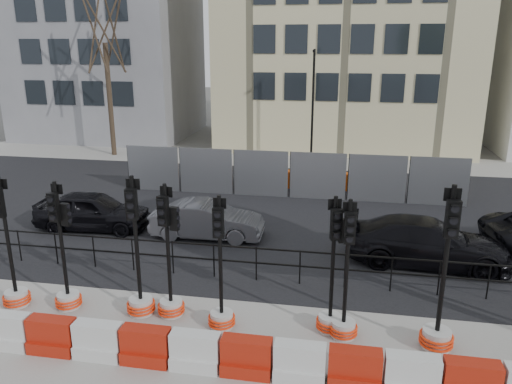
% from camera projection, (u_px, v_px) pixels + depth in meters
% --- Properties ---
extents(ground, '(120.00, 120.00, 0.00)m').
position_uv_depth(ground, '(248.00, 302.00, 12.69)').
color(ground, '#51514C').
rests_on(ground, ground).
extents(sidewalk_near, '(40.00, 6.00, 0.02)m').
position_uv_depth(sidewalk_near, '(219.00, 377.00, 9.86)').
color(sidewalk_near, gray).
rests_on(sidewalk_near, ground).
extents(road, '(40.00, 14.00, 0.03)m').
position_uv_depth(road, '(283.00, 213.00, 19.28)').
color(road, black).
rests_on(road, ground).
extents(sidewalk_far, '(40.00, 4.00, 0.02)m').
position_uv_depth(sidewalk_far, '(303.00, 160.00, 27.76)').
color(sidewalk_far, gray).
rests_on(sidewalk_far, ground).
extents(building_grey, '(11.00, 9.06, 14.00)m').
position_uv_depth(building_grey, '(107.00, 32.00, 33.74)').
color(building_grey, gray).
rests_on(building_grey, ground).
extents(kerb_railing, '(18.00, 0.04, 1.00)m').
position_uv_depth(kerb_railing, '(256.00, 258.00, 13.62)').
color(kerb_railing, black).
rests_on(kerb_railing, ground).
extents(heras_fencing, '(14.33, 1.72, 2.00)m').
position_uv_depth(heras_fencing, '(280.00, 177.00, 21.72)').
color(heras_fencing, gray).
rests_on(heras_fencing, ground).
extents(lamp_post_far, '(0.12, 0.56, 6.00)m').
position_uv_depth(lamp_post_far, '(313.00, 105.00, 25.79)').
color(lamp_post_far, black).
rests_on(lamp_post_far, ground).
extents(tree_bare_far, '(2.00, 2.00, 9.00)m').
position_uv_depth(tree_bare_far, '(104.00, 36.00, 27.23)').
color(tree_bare_far, '#473828').
rests_on(tree_bare_far, ground).
extents(barrier_row, '(16.75, 0.50, 0.80)m').
position_uv_depth(barrier_row, '(221.00, 355.00, 9.95)').
color(barrier_row, '#AA260D').
rests_on(barrier_row, ground).
extents(traffic_signal_a, '(0.66, 0.66, 3.38)m').
position_uv_depth(traffic_signal_a, '(14.00, 281.00, 12.32)').
color(traffic_signal_a, silver).
rests_on(traffic_signal_a, ground).
extents(traffic_signal_b, '(0.65, 0.65, 3.28)m').
position_uv_depth(traffic_signal_b, '(66.00, 280.00, 12.19)').
color(traffic_signal_b, silver).
rests_on(traffic_signal_b, ground).
extents(traffic_signal_c, '(0.69, 0.69, 3.48)m').
position_uv_depth(traffic_signal_c, '(140.00, 287.00, 11.94)').
color(traffic_signal_c, silver).
rests_on(traffic_signal_c, ground).
extents(traffic_signal_d, '(0.65, 0.65, 3.32)m').
position_uv_depth(traffic_signal_d, '(170.00, 286.00, 11.85)').
color(traffic_signal_d, silver).
rests_on(traffic_signal_d, ground).
extents(traffic_signal_e, '(0.63, 0.63, 3.21)m').
position_uv_depth(traffic_signal_e, '(221.00, 302.00, 11.39)').
color(traffic_signal_e, silver).
rests_on(traffic_signal_e, ground).
extents(traffic_signal_f, '(0.64, 0.64, 3.24)m').
position_uv_depth(traffic_signal_f, '(332.00, 301.00, 11.21)').
color(traffic_signal_f, silver).
rests_on(traffic_signal_f, ground).
extents(traffic_signal_g, '(0.64, 0.64, 3.25)m').
position_uv_depth(traffic_signal_g, '(344.00, 311.00, 11.00)').
color(traffic_signal_g, silver).
rests_on(traffic_signal_g, ground).
extents(traffic_signal_h, '(0.73, 0.73, 3.68)m').
position_uv_depth(traffic_signal_h, '(439.00, 317.00, 10.56)').
color(traffic_signal_h, silver).
rests_on(traffic_signal_h, ground).
extents(car_a, '(2.07, 4.16, 1.35)m').
position_uv_depth(car_a, '(93.00, 211.00, 17.47)').
color(car_a, black).
rests_on(car_a, ground).
extents(car_b, '(1.55, 3.85, 1.24)m').
position_uv_depth(car_b, '(207.00, 220.00, 16.72)').
color(car_b, '#48494D').
rests_on(car_b, ground).
extents(car_c, '(2.43, 4.94, 1.37)m').
position_uv_depth(car_c, '(427.00, 242.00, 14.72)').
color(car_c, black).
rests_on(car_c, ground).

